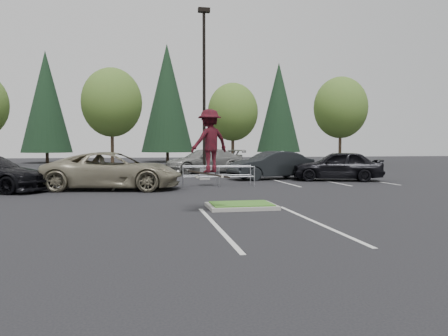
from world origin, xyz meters
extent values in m
plane|color=black|center=(0.00, 0.00, 0.00)|extent=(120.00, 120.00, 0.00)
cube|color=gray|center=(0.00, 0.00, 0.06)|extent=(2.20, 1.60, 0.12)
cube|color=#32621E|center=(0.00, 0.00, 0.13)|extent=(1.95, 1.35, 0.05)
cube|color=silver|center=(-4.50, 9.00, 0.00)|extent=(0.12, 5.20, 0.01)
cube|color=silver|center=(-7.20, 9.00, 0.00)|extent=(0.12, 5.20, 0.01)
cube|color=silver|center=(-9.90, 9.00, 0.00)|extent=(0.12, 5.20, 0.01)
cube|color=silver|center=(4.50, 9.00, 0.00)|extent=(0.12, 5.20, 0.01)
cube|color=silver|center=(7.20, 9.00, 0.00)|extent=(0.12, 5.20, 0.01)
cube|color=silver|center=(9.90, 9.00, 0.00)|extent=(0.12, 5.20, 0.01)
cube|color=silver|center=(-1.35, -3.00, 0.00)|extent=(0.12, 6.00, 0.01)
cube|color=silver|center=(1.35, -3.00, 0.00)|extent=(0.12, 6.00, 0.01)
cube|color=gray|center=(0.50, 12.00, 0.15)|extent=(0.60, 0.60, 0.30)
cylinder|color=black|center=(0.50, 12.00, 5.00)|extent=(0.18, 0.18, 10.00)
cube|color=black|center=(0.50, 12.00, 10.00)|extent=(0.70, 0.35, 0.25)
cylinder|color=#38281C|center=(-6.00, 30.50, 1.75)|extent=(0.32, 0.32, 3.50)
ellipsoid|color=#356926|center=(-6.00, 30.50, 6.26)|extent=(5.89, 5.89, 6.77)
sphere|color=#356926|center=(-5.40, 30.20, 5.52)|extent=(3.68, 3.68, 3.68)
sphere|color=#356926|center=(-6.50, 30.90, 5.70)|extent=(4.05, 4.05, 4.05)
cylinder|color=#38281C|center=(6.00, 29.80, 1.52)|extent=(0.32, 0.32, 3.04)
ellipsoid|color=#356926|center=(6.00, 29.80, 5.44)|extent=(5.12, 5.12, 5.89)
sphere|color=#356926|center=(6.60, 29.50, 4.80)|extent=(3.20, 3.20, 3.20)
sphere|color=#356926|center=(5.50, 30.20, 4.96)|extent=(3.52, 3.52, 3.52)
cylinder|color=#38281C|center=(18.00, 30.30, 1.71)|extent=(0.32, 0.32, 3.42)
ellipsoid|color=#356926|center=(18.00, 30.30, 6.12)|extent=(5.76, 5.76, 6.62)
sphere|color=#356926|center=(18.60, 30.00, 5.40)|extent=(3.60, 3.60, 3.60)
sphere|color=#356926|center=(17.50, 30.70, 5.58)|extent=(3.96, 3.96, 3.96)
cylinder|color=#38281C|center=(-14.00, 40.00, 0.60)|extent=(0.36, 0.36, 1.20)
cone|color=black|center=(-14.00, 40.00, 7.10)|extent=(5.72, 5.72, 11.80)
cylinder|color=#38281C|center=(0.00, 40.50, 0.60)|extent=(0.36, 0.36, 1.20)
cone|color=black|center=(0.00, 40.50, 7.85)|extent=(6.38, 6.38, 13.30)
cylinder|color=#38281C|center=(14.00, 39.50, 0.60)|extent=(0.36, 0.36, 1.20)
cone|color=black|center=(14.00, 39.50, 6.85)|extent=(5.50, 5.50, 11.30)
cylinder|color=#97999F|center=(-1.20, 7.55, 0.51)|extent=(0.05, 0.05, 1.02)
cylinder|color=#97999F|center=(-1.08, 8.79, 0.51)|extent=(0.05, 0.05, 1.02)
cylinder|color=#97999F|center=(0.57, 7.38, 0.51)|extent=(0.05, 0.05, 1.02)
cylinder|color=#97999F|center=(0.69, 8.62, 0.51)|extent=(0.05, 0.05, 1.02)
cylinder|color=#97999F|center=(2.34, 7.21, 0.51)|extent=(0.05, 0.05, 1.02)
cylinder|color=#97999F|center=(2.46, 8.45, 0.51)|extent=(0.05, 0.05, 1.02)
cylinder|color=#97999F|center=(0.57, 7.38, 0.49)|extent=(3.54, 0.38, 0.04)
cylinder|color=#97999F|center=(0.57, 7.38, 0.98)|extent=(3.54, 0.38, 0.04)
cylinder|color=#97999F|center=(0.69, 8.62, 0.49)|extent=(3.54, 0.38, 0.04)
cylinder|color=#97999F|center=(0.69, 8.62, 0.98)|extent=(3.54, 0.38, 0.04)
cube|color=#97999F|center=(0.10, 8.05, 0.64)|extent=(0.80, 0.53, 0.43)
cube|color=black|center=(-1.20, -0.87, 1.18)|extent=(1.26, 0.46, 0.27)
cylinder|color=beige|center=(-1.58, -1.00, 1.11)|extent=(0.08, 0.04, 0.08)
cylinder|color=beige|center=(-1.58, -0.74, 1.11)|extent=(0.08, 0.04, 0.08)
cylinder|color=beige|center=(-0.82, -1.00, 1.11)|extent=(0.08, 0.04, 0.08)
cylinder|color=beige|center=(-0.82, -0.74, 1.11)|extent=(0.08, 0.04, 0.08)
imported|color=maroon|center=(-1.20, -0.87, 2.19)|extent=(1.41, 1.16, 1.90)
imported|color=gray|center=(-4.50, 7.00, 0.87)|extent=(6.70, 4.04, 1.74)
imported|color=black|center=(4.50, 11.50, 0.85)|extent=(5.40, 2.86, 1.69)
imported|color=black|center=(8.00, 9.72, 0.87)|extent=(5.49, 3.53, 1.74)
imported|color=gray|center=(1.44, 18.00, 0.89)|extent=(6.58, 4.37, 1.77)
camera|label=1|loc=(-3.21, -13.87, 2.06)|focal=35.00mm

